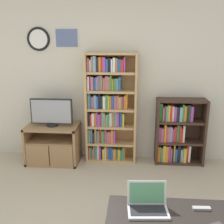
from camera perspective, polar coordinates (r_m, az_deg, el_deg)
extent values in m
cube|color=beige|center=(4.24, -1.07, 6.93)|extent=(5.66, 0.06, 2.60)
torus|color=black|center=(4.39, -15.72, 15.04)|extent=(0.36, 0.04, 0.36)
cylinder|color=white|center=(4.39, -15.72, 15.04)|extent=(0.30, 0.02, 0.30)
cube|color=silver|center=(4.27, -9.81, 15.59)|extent=(0.37, 0.01, 0.29)
cube|color=slate|center=(4.26, -9.83, 15.59)|extent=(0.34, 0.02, 0.26)
cube|color=#9E754C|center=(4.50, -17.42, -6.39)|extent=(0.04, 0.51, 0.61)
cube|color=#9E754C|center=(4.28, -7.51, -6.95)|extent=(0.04, 0.51, 0.61)
cube|color=#9E754C|center=(4.28, -12.82, -3.10)|extent=(0.82, 0.51, 0.04)
cube|color=#9E754C|center=(4.49, -12.38, -10.11)|extent=(0.82, 0.51, 0.04)
cube|color=#9E754C|center=(4.35, -12.64, -5.94)|extent=(0.75, 0.48, 0.04)
cube|color=#9E754C|center=(4.26, -15.92, -9.06)|extent=(0.36, 0.02, 0.33)
cube|color=#9E754C|center=(4.15, -10.98, -9.42)|extent=(0.36, 0.02, 0.33)
cylinder|color=black|center=(4.24, -12.84, -2.70)|extent=(0.18, 0.18, 0.04)
cube|color=black|center=(4.18, -13.02, 0.17)|extent=(0.65, 0.05, 0.40)
cube|color=#9399A3|center=(4.16, -13.13, 0.07)|extent=(0.62, 0.01, 0.36)
cube|color=tan|center=(4.18, -5.43, 0.76)|extent=(0.04, 0.29, 1.75)
cube|color=tan|center=(4.12, 5.10, 0.55)|extent=(0.04, 0.29, 1.75)
cube|color=tan|center=(4.26, -0.05, 1.12)|extent=(0.80, 0.02, 1.75)
cube|color=tan|center=(4.42, -0.19, -10.13)|extent=(0.73, 0.25, 0.04)
cube|color=tan|center=(4.31, -0.19, -6.70)|extent=(0.73, 0.25, 0.04)
cube|color=tan|center=(4.21, -0.20, -3.10)|extent=(0.73, 0.25, 0.04)
cube|color=tan|center=(4.13, -0.20, 0.66)|extent=(0.73, 0.25, 0.04)
cube|color=tan|center=(4.07, -0.20, 4.55)|extent=(0.73, 0.25, 0.04)
cube|color=tan|center=(4.02, -0.21, 8.54)|extent=(0.73, 0.25, 0.04)
cube|color=tan|center=(4.00, -0.21, 12.60)|extent=(0.73, 0.25, 0.04)
cube|color=#B75B70|center=(4.42, -4.68, -8.51)|extent=(0.03, 0.20, 0.20)
cube|color=#388947|center=(4.42, -4.37, -8.43)|extent=(0.02, 0.21, 0.21)
cube|color=#B75B70|center=(4.42, -4.04, -8.63)|extent=(0.02, 0.19, 0.18)
cube|color=#93704C|center=(4.40, -3.76, -8.32)|extent=(0.02, 0.21, 0.24)
cube|color=#5B9389|center=(4.41, -3.34, -8.37)|extent=(0.03, 0.18, 0.22)
cube|color=white|center=(4.40, -2.90, -8.36)|extent=(0.02, 0.21, 0.24)
cube|color=#9E4293|center=(4.39, -2.51, -8.49)|extent=(0.03, 0.22, 0.22)
cube|color=#232328|center=(4.40, -2.11, -8.61)|extent=(0.02, 0.19, 0.19)
cube|color=gold|center=(4.39, -1.75, -8.73)|extent=(0.03, 0.22, 0.18)
cube|color=white|center=(4.39, -1.36, -8.59)|extent=(0.02, 0.22, 0.21)
cube|color=orange|center=(4.39, -1.02, -8.55)|extent=(0.03, 0.18, 0.21)
cube|color=#2856A8|center=(4.39, -0.50, -8.60)|extent=(0.04, 0.18, 0.21)
cube|color=#2856A8|center=(4.38, 0.07, -8.66)|extent=(0.04, 0.22, 0.21)
cube|color=orange|center=(4.38, 0.62, -8.79)|extent=(0.04, 0.22, 0.19)
cube|color=#5B9389|center=(4.39, 1.13, -8.79)|extent=(0.02, 0.18, 0.18)
cube|color=gold|center=(4.38, 1.56, -8.84)|extent=(0.03, 0.21, 0.18)
cube|color=#388947|center=(4.38, 2.03, -8.90)|extent=(0.03, 0.22, 0.17)
cube|color=#5B9389|center=(4.37, 2.45, -8.66)|extent=(0.02, 0.21, 0.22)
cube|color=orange|center=(4.37, 2.79, -8.57)|extent=(0.02, 0.18, 0.23)
cube|color=#5B9389|center=(4.31, -4.77, -4.88)|extent=(0.03, 0.21, 0.23)
cube|color=#759EB7|center=(4.31, -4.34, -4.96)|extent=(0.03, 0.18, 0.21)
cube|color=#232328|center=(4.31, -3.92, -5.23)|extent=(0.03, 0.23, 0.18)
cube|color=#93704C|center=(4.29, -3.43, -4.87)|extent=(0.03, 0.21, 0.23)
cube|color=#759EB7|center=(4.30, -2.99, -5.09)|extent=(0.02, 0.18, 0.20)
cube|color=#93704C|center=(4.29, -2.70, -4.99)|extent=(0.02, 0.21, 0.22)
cube|color=red|center=(4.29, -2.34, -4.89)|extent=(0.03, 0.19, 0.23)
cube|color=#388947|center=(4.28, -1.88, -5.10)|extent=(0.04, 0.22, 0.21)
cube|color=#B75B70|center=(4.29, -1.33, -5.01)|extent=(0.04, 0.18, 0.22)
cube|color=#B75B70|center=(4.29, -0.88, -5.22)|extent=(0.02, 0.19, 0.19)
cube|color=#B75B70|center=(4.28, -0.44, -5.19)|extent=(0.04, 0.21, 0.20)
cube|color=orange|center=(4.27, 0.10, -5.02)|extent=(0.03, 0.22, 0.23)
cube|color=#9E4293|center=(4.26, 0.61, -5.05)|extent=(0.03, 0.23, 0.23)
cube|color=#232328|center=(4.23, -4.82, -1.29)|extent=(0.03, 0.19, 0.22)
cube|color=red|center=(4.22, -4.48, -1.51)|extent=(0.02, 0.22, 0.19)
cube|color=white|center=(4.22, -4.01, -1.37)|extent=(0.04, 0.20, 0.21)
cube|color=orange|center=(4.22, -3.52, -1.29)|extent=(0.02, 0.18, 0.22)
cube|color=#9E4293|center=(4.21, -3.15, -1.23)|extent=(0.03, 0.20, 0.23)
cube|color=#9E4293|center=(4.20, -2.71, -1.49)|extent=(0.03, 0.23, 0.20)
cube|color=#B75B70|center=(4.20, -2.28, -1.39)|extent=(0.02, 0.20, 0.21)
cube|color=#5B9389|center=(4.19, -1.90, -1.24)|extent=(0.03, 0.22, 0.24)
cube|color=#93704C|center=(4.19, -1.52, -1.38)|extent=(0.03, 0.22, 0.22)
cube|color=white|center=(4.20, -1.17, -1.59)|extent=(0.02, 0.19, 0.18)
cube|color=#388947|center=(4.18, -0.80, -1.49)|extent=(0.03, 0.23, 0.20)
cube|color=white|center=(4.19, -0.25, -1.33)|extent=(0.04, 0.19, 0.22)
cube|color=#93704C|center=(4.18, 0.36, -1.29)|extent=(0.04, 0.19, 0.23)
cube|color=#759EB7|center=(4.18, 0.91, -1.29)|extent=(0.03, 0.18, 0.23)
cube|color=#9E4293|center=(4.17, 1.35, -1.37)|extent=(0.03, 0.22, 0.23)
cube|color=#2856A8|center=(4.18, 1.95, -1.40)|extent=(0.04, 0.18, 0.22)
cube|color=gold|center=(4.17, 2.50, -1.49)|extent=(0.03, 0.20, 0.21)
cube|color=#5B9389|center=(4.15, -4.91, 2.61)|extent=(0.03, 0.19, 0.23)
cube|color=#2856A8|center=(4.15, -4.54, 2.41)|extent=(0.02, 0.19, 0.21)
cube|color=#B75B70|center=(4.15, -4.11, 2.25)|extent=(0.03, 0.19, 0.18)
cube|color=#759EB7|center=(4.14, -3.56, 2.42)|extent=(0.04, 0.20, 0.21)
cube|color=#2856A8|center=(4.13, -3.04, 2.29)|extent=(0.03, 0.23, 0.20)
cube|color=#232328|center=(4.13, -2.65, 2.54)|extent=(0.02, 0.18, 0.23)
cube|color=#232328|center=(4.13, -2.19, 2.34)|extent=(0.04, 0.18, 0.20)
cube|color=white|center=(4.12, -1.61, 2.31)|extent=(0.04, 0.21, 0.20)
cube|color=#388947|center=(4.11, -1.08, 2.42)|extent=(0.03, 0.22, 0.22)
cube|color=gold|center=(4.12, -0.66, 2.35)|extent=(0.03, 0.20, 0.21)
cube|color=orange|center=(4.12, -0.28, 2.30)|extent=(0.02, 0.18, 0.20)
cube|color=#2856A8|center=(4.11, 0.23, 2.35)|extent=(0.04, 0.18, 0.21)
cube|color=#B75B70|center=(4.11, 0.76, 2.32)|extent=(0.03, 0.21, 0.21)
cube|color=#B75B70|center=(4.10, 1.29, 2.34)|extent=(0.04, 0.21, 0.21)
cube|color=gold|center=(4.11, 1.76, 2.19)|extent=(0.03, 0.20, 0.19)
cube|color=#93704C|center=(4.10, 2.10, 2.25)|extent=(0.02, 0.23, 0.20)
cube|color=#9E4293|center=(4.11, 2.43, 2.22)|extent=(0.03, 0.18, 0.19)
cube|color=orange|center=(4.10, 2.87, 2.35)|extent=(0.03, 0.18, 0.21)
cube|color=orange|center=(4.10, 3.25, 2.48)|extent=(0.02, 0.19, 0.23)
cube|color=white|center=(4.10, -5.00, 6.33)|extent=(0.03, 0.21, 0.21)
cube|color=#9E4293|center=(4.10, -4.57, 6.40)|extent=(0.02, 0.18, 0.22)
cube|color=#B75B70|center=(4.09, -4.16, 6.31)|extent=(0.04, 0.22, 0.21)
cube|color=#2856A8|center=(4.09, -3.61, 6.23)|extent=(0.03, 0.19, 0.20)
cube|color=#5B9389|center=(4.08, -3.22, 6.29)|extent=(0.02, 0.19, 0.20)
cube|color=#9E4293|center=(4.07, -2.85, 6.40)|extent=(0.03, 0.21, 0.22)
cube|color=#388947|center=(4.07, -2.46, 6.47)|extent=(0.02, 0.21, 0.23)
cube|color=#B75B70|center=(4.07, -2.15, 6.41)|extent=(0.02, 0.21, 0.22)
cube|color=#93704C|center=(4.07, -1.68, 6.20)|extent=(0.04, 0.19, 0.19)
cube|color=#B75B70|center=(4.07, -1.07, 6.38)|extent=(0.04, 0.19, 0.22)
cube|color=#93704C|center=(4.06, -0.57, 6.33)|extent=(0.03, 0.20, 0.21)
cube|color=#388947|center=(4.06, -0.18, 6.45)|extent=(0.02, 0.21, 0.23)
cube|color=orange|center=(4.06, 0.16, 6.12)|extent=(0.02, 0.21, 0.19)
cube|color=#388947|center=(4.06, 0.61, 6.11)|extent=(0.04, 0.18, 0.18)
cube|color=#5B9389|center=(4.06, 1.19, 6.11)|extent=(0.04, 0.18, 0.19)
cube|color=#2856A8|center=(4.05, 1.71, 6.28)|extent=(0.03, 0.21, 0.21)
cube|color=#B75B70|center=(4.07, -5.08, 10.25)|extent=(0.03, 0.18, 0.20)
cube|color=white|center=(4.07, -4.61, 10.06)|extent=(0.03, 0.18, 0.18)
cube|color=#93704C|center=(4.05, -4.22, 10.38)|extent=(0.03, 0.22, 0.22)
cube|color=#759EB7|center=(4.05, -3.69, 10.47)|extent=(0.04, 0.21, 0.23)
cube|color=#232328|center=(4.05, -3.10, 10.32)|extent=(0.04, 0.18, 0.21)
cube|color=orange|center=(4.05, -2.56, 10.36)|extent=(0.03, 0.18, 0.22)
cube|color=red|center=(4.04, -2.09, 10.38)|extent=(0.02, 0.19, 0.22)
cube|color=#9E4293|center=(4.03, -1.63, 10.35)|extent=(0.04, 0.23, 0.22)
cube|color=#2856A8|center=(4.03, -1.02, 10.19)|extent=(0.04, 0.21, 0.19)
cube|color=#232328|center=(4.03, -0.44, 10.28)|extent=(0.04, 0.18, 0.21)
cube|color=white|center=(4.02, 0.04, 10.15)|extent=(0.02, 0.23, 0.19)
cube|color=white|center=(4.02, 0.54, 10.29)|extent=(0.04, 0.21, 0.21)
cube|color=#93704C|center=(4.02, 1.09, 10.24)|extent=(0.03, 0.19, 0.20)
cube|color=#2856A8|center=(4.02, 1.68, 10.13)|extent=(0.04, 0.19, 0.19)
cube|color=red|center=(4.02, 2.26, 10.09)|extent=(0.04, 0.20, 0.18)
cube|color=#9E4293|center=(4.01, 2.78, 10.36)|extent=(0.02, 0.20, 0.22)
cube|color=#3D281E|center=(4.23, 9.75, -4.12)|extent=(0.04, 0.30, 1.05)
cube|color=#3D281E|center=(4.36, 19.27, -4.19)|extent=(0.04, 0.30, 1.05)
cube|color=#3D281E|center=(4.41, 14.28, -3.57)|extent=(0.76, 0.02, 1.05)
cube|color=#3D281E|center=(4.47, 14.15, -10.31)|extent=(0.69, 0.26, 0.04)
cube|color=#3D281E|center=(4.34, 14.43, -6.27)|extent=(0.69, 0.26, 0.04)
cube|color=#3D281E|center=(4.23, 14.73, -2.00)|extent=(0.69, 0.26, 0.04)
cube|color=#3D281E|center=(4.15, 15.04, 2.47)|extent=(0.69, 0.26, 0.04)
cube|color=orange|center=(4.38, 10.13, -8.57)|extent=(0.04, 0.21, 0.25)
cube|color=#5B9389|center=(4.39, 10.67, -8.68)|extent=(0.03, 0.21, 0.23)
cube|color=gold|center=(4.38, 11.16, -8.42)|extent=(0.04, 0.23, 0.28)
cube|color=orange|center=(4.39, 11.70, -8.51)|extent=(0.04, 0.24, 0.27)
cube|color=#9E4293|center=(4.40, 12.20, -8.46)|extent=(0.04, 0.22, 0.27)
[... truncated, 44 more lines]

